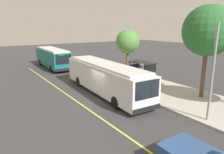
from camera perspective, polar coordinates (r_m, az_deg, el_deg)
The scene contains 12 objects.
ground_plane at distance 18.70m, azimuth -2.88°, elevation -5.85°, with size 120.00×120.00×0.00m, color #38383A.
sidewalk_curb at distance 22.21m, azimuth 10.49°, elevation -2.67°, with size 44.00×6.40×0.15m, color #B7B2A8.
lane_stripe_center at distance 17.74m, azimuth -9.01°, elevation -7.11°, with size 36.00×0.14×0.01m, color #E0D64C.
transit_bus_main at distance 19.59m, azimuth -1.99°, elevation 0.01°, with size 12.37×3.13×2.95m.
transit_bus_second at distance 33.50m, azimuth -16.06°, elevation 5.25°, with size 10.29×2.88×2.95m.
bus_shelter at distance 22.36m, azimuth 8.26°, elevation 2.40°, with size 2.90×1.60×2.48m.
waiting_bench at distance 22.56m, azimuth 8.23°, elevation -0.85°, with size 1.60×0.48×0.95m.
route_sign_post at distance 19.49m, azimuth 8.15°, elevation 0.84°, with size 0.44×0.08×2.80m.
pedestrian_commuter at distance 19.82m, azimuth 8.89°, elevation -1.48°, with size 0.24×0.40×1.69m.
street_tree_near_shelter at distance 19.32m, azimuth 24.96°, elevation 11.45°, with size 4.26×4.26×7.92m.
street_tree_upstreet at distance 27.58m, azimuth 4.32°, elevation 9.66°, with size 3.09×3.09×5.74m.
utility_pole at distance 14.70m, azimuth 25.98°, elevation 0.88°, with size 0.16×0.16×6.40m, color gray.
Camera 1 is at (15.10, -9.06, 6.28)m, focal length 33.15 mm.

